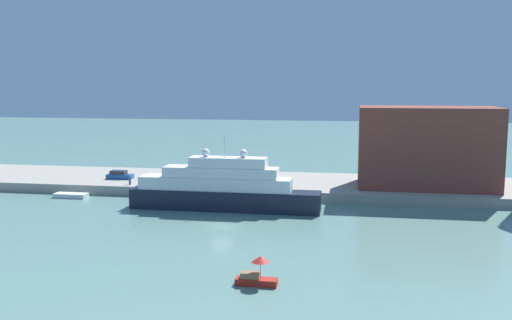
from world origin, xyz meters
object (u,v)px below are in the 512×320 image
(work_barge, at_px, (71,195))
(parked_car, at_px, (120,175))
(harbor_building, at_px, (427,147))
(person_figure, at_px, (130,180))
(mooring_bollard, at_px, (269,187))
(small_motorboat, at_px, (256,274))
(large_yacht, at_px, (222,189))

(work_barge, relative_size, parked_car, 1.18)
(harbor_building, distance_m, person_figure, 47.41)
(harbor_building, bearing_deg, work_barge, -169.23)
(harbor_building, bearing_deg, person_figure, -172.74)
(mooring_bollard, bearing_deg, small_motorboat, -83.25)
(work_barge, distance_m, parked_car, 10.40)
(small_motorboat, xyz_separation_m, work_barge, (-35.11, 33.05, -0.65))
(large_yacht, xyz_separation_m, parked_car, (-21.19, 13.64, -0.87))
(person_figure, bearing_deg, parked_car, 128.16)
(large_yacht, height_order, mooring_bollard, large_yacht)
(work_barge, bearing_deg, large_yacht, -9.51)
(small_motorboat, relative_size, person_figure, 2.30)
(large_yacht, relative_size, small_motorboat, 7.26)
(parked_car, xyz_separation_m, mooring_bollard, (26.63, -5.29, -0.22))
(large_yacht, xyz_separation_m, small_motorboat, (9.85, -28.82, -2.01))
(harbor_building, distance_m, parked_car, 50.93)
(large_yacht, bearing_deg, small_motorboat, -71.14)
(work_barge, height_order, person_figure, person_figure)
(parked_car, xyz_separation_m, person_figure, (3.90, -4.96, 0.14))
(harbor_building, height_order, parked_car, harbor_building)
(small_motorboat, height_order, parked_car, parked_car)
(harbor_building, height_order, person_figure, harbor_building)
(large_yacht, bearing_deg, mooring_bollard, 56.89)
(large_yacht, distance_m, small_motorboat, 30.52)
(large_yacht, distance_m, person_figure, 19.36)
(work_barge, distance_m, harbor_building, 56.16)
(person_figure, relative_size, mooring_bollard, 2.09)
(small_motorboat, height_order, harbor_building, harbor_building)
(large_yacht, xyz_separation_m, work_barge, (-25.27, 4.23, -2.66))
(work_barge, xyz_separation_m, person_figure, (7.97, 4.45, 1.93))
(harbor_building, bearing_deg, large_yacht, -153.55)
(work_barge, xyz_separation_m, parked_car, (4.08, 9.40, 1.79))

